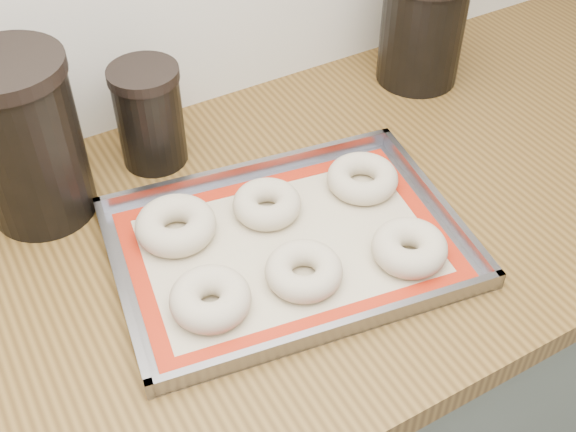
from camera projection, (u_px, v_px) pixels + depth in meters
cabinet at (356, 369)px, 1.39m from camera, size 3.00×0.65×0.86m
countertop at (375, 194)px, 1.08m from camera, size 3.06×0.68×0.04m
baking_tray at (288, 245)px, 0.97m from camera, size 0.51×0.40×0.03m
baking_mat at (288, 246)px, 0.97m from camera, size 0.46×0.35×0.00m
bagel_front_left at (210, 299)px, 0.88m from camera, size 0.11×0.11×0.04m
bagel_front_mid at (304, 271)px, 0.91m from camera, size 0.10×0.10×0.03m
bagel_front_right at (409, 248)px, 0.94m from camera, size 0.11×0.11×0.04m
bagel_back_left at (176, 225)px, 0.97m from camera, size 0.13×0.13×0.04m
bagel_back_mid at (267, 204)px, 1.01m from camera, size 0.13×0.13×0.03m
bagel_back_right at (362, 178)px, 1.05m from camera, size 0.14×0.14×0.03m
canister_left at (26, 140)px, 0.95m from camera, size 0.15×0.15×0.24m
canister_mid at (150, 116)px, 1.06m from camera, size 0.10×0.10×0.16m
canister_right at (422, 26)px, 1.21m from camera, size 0.15×0.15×0.20m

